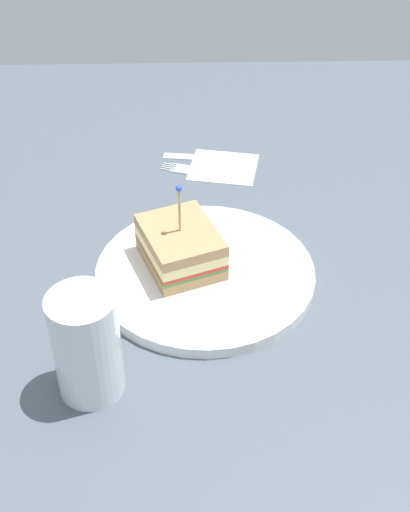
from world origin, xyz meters
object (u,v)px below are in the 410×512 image
object	(u,v)px
sandwich_half_center	(181,247)
knife	(202,157)
fork	(194,170)
plate	(205,274)
drink_glass	(87,350)
napkin	(223,167)

from	to	relation	value
sandwich_half_center	knife	distance (cm)	25.93
fork	knife	bearing A→B (deg)	-109.34
plate	drink_glass	world-z (taller)	drink_glass
fork	plate	bearing A→B (deg)	92.47
plate	napkin	size ratio (longest dim) A/B	2.71
plate	fork	distance (cm)	23.18
sandwich_half_center	drink_glass	size ratio (longest dim) A/B	1.03
sandwich_half_center	knife	world-z (taller)	sandwich_half_center
plate	drink_glass	xyz separation A→B (cm)	(11.50, 15.88, 4.48)
plate	drink_glass	distance (cm)	20.11
napkin	fork	bearing A→B (deg)	12.94
drink_glass	sandwich_half_center	bearing A→B (deg)	-117.05
plate	fork	size ratio (longest dim) A/B	2.08
drink_glass	knife	xyz separation A→B (cm)	(-11.76, -42.60, -4.99)
drink_glass	fork	xyz separation A→B (cm)	(-10.51, -39.04, -4.99)
fork	knife	world-z (taller)	same
napkin	knife	size ratio (longest dim) A/B	0.72
fork	drink_glass	bearing A→B (deg)	74.93
drink_glass	napkin	distance (cm)	42.95
napkin	knife	distance (cm)	3.96
knife	fork	bearing A→B (deg)	70.66
sandwich_half_center	knife	bearing A→B (deg)	-96.77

